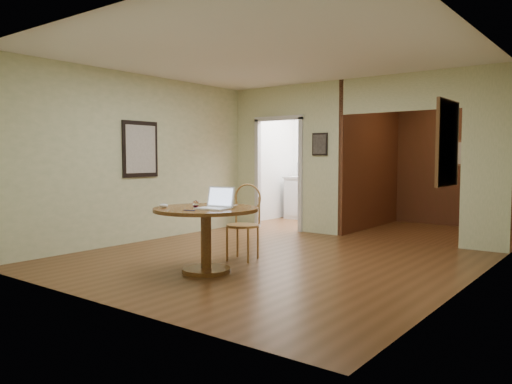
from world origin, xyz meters
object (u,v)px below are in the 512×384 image
Objects in this scene: chair at (245,217)px; open_laptop at (216,203)px; dining_table at (206,224)px; closed_laptop at (220,206)px.

open_laptop is (0.32, -0.92, 0.28)m from chair.
closed_laptop reaches higher than dining_table.
dining_table is 1.22× the size of chair.
chair is 0.83m from closed_laptop.
chair is 2.62× the size of open_laptop.
dining_table is at bearing 163.66° from open_laptop.
open_laptop reaches higher than chair.
closed_laptop is at bearing 49.14° from dining_table.
chair is 1.01m from open_laptop.
closed_laptop is (0.23, -0.76, 0.22)m from chair.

